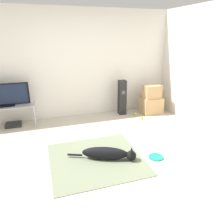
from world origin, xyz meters
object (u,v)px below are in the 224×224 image
(frisbee, at_px, (156,157))
(game_console, at_px, (14,124))
(tennis_ball_by_boxes, at_px, (135,114))
(tv, at_px, (5,95))
(tennis_ball_near_speaker, at_px, (142,118))
(floor_speaker, at_px, (122,97))
(cardboard_box_upper, at_px, (152,92))
(dog, at_px, (108,154))
(tv_stand, at_px, (7,109))
(cardboard_box_lower, at_px, (151,105))

(frisbee, height_order, game_console, game_console)
(tennis_ball_by_boxes, bearing_deg, tv, 175.85)
(frisbee, relative_size, tennis_ball_near_speaker, 3.73)
(frisbee, height_order, floor_speaker, floor_speaker)
(cardboard_box_upper, bearing_deg, dog, -133.74)
(cardboard_box_upper, xyz_separation_m, tennis_ball_by_boxes, (-0.47, -0.03, -0.55))
(tennis_ball_by_boxes, bearing_deg, tv_stand, 175.90)
(floor_speaker, height_order, tennis_ball_by_boxes, floor_speaker)
(frisbee, xyz_separation_m, floor_speaker, (0.23, 2.20, 0.43))
(game_console, bearing_deg, tennis_ball_near_speaker, -10.31)
(tennis_ball_near_speaker, bearing_deg, tennis_ball_by_boxes, 98.86)
(tv_stand, height_order, tennis_ball_by_boxes, tv_stand)
(cardboard_box_lower, height_order, cardboard_box_upper, cardboard_box_upper)
(tv_stand, bearing_deg, cardboard_box_upper, -2.97)
(game_console, bearing_deg, cardboard_box_lower, -3.22)
(tennis_ball_by_boxes, bearing_deg, game_console, 175.51)
(tv_stand, relative_size, tennis_ball_near_speaker, 17.65)
(cardboard_box_lower, bearing_deg, game_console, 176.78)
(cardboard_box_upper, height_order, tv_stand, cardboard_box_upper)
(tv_stand, relative_size, tennis_ball_by_boxes, 17.65)
(floor_speaker, bearing_deg, cardboard_box_upper, -13.43)
(tennis_ball_by_boxes, height_order, tennis_ball_near_speaker, same)
(tv, bearing_deg, floor_speaker, -0.05)
(cardboard_box_lower, relative_size, tennis_ball_near_speaker, 7.93)
(game_console, bearing_deg, tv, -171.78)
(tennis_ball_near_speaker, bearing_deg, frisbee, -108.30)
(floor_speaker, relative_size, tv_stand, 0.76)
(cardboard_box_lower, relative_size, tv, 0.53)
(frisbee, height_order, cardboard_box_upper, cardboard_box_upper)
(dog, relative_size, floor_speaker, 1.20)
(dog, distance_m, cardboard_box_lower, 2.54)
(floor_speaker, bearing_deg, tv, 179.95)
(tv, distance_m, game_console, 0.70)
(tv, bearing_deg, cardboard_box_upper, -3.01)
(game_console, bearing_deg, dog, -51.58)
(floor_speaker, bearing_deg, game_console, 179.70)
(cardboard_box_lower, relative_size, game_console, 1.52)
(cardboard_box_lower, bearing_deg, floor_speaker, 166.90)
(tv, height_order, tennis_ball_by_boxes, tv)
(tennis_ball_near_speaker, height_order, game_console, game_console)
(cardboard_box_lower, xyz_separation_m, tv_stand, (-3.45, 0.18, 0.22))
(dog, height_order, cardboard_box_upper, cardboard_box_upper)
(frisbee, relative_size, tv, 0.25)
(floor_speaker, bearing_deg, tv_stand, -179.99)
(tv, bearing_deg, tennis_ball_by_boxes, -4.15)
(tv_stand, distance_m, tv, 0.30)
(dog, xyz_separation_m, frisbee, (0.78, -0.19, -0.10))
(floor_speaker, xyz_separation_m, tennis_ball_near_speaker, (0.33, -0.52, -0.41))
(frisbee, distance_m, game_console, 3.25)
(tennis_ball_near_speaker, xyz_separation_m, game_console, (-2.94, 0.53, 0.00))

